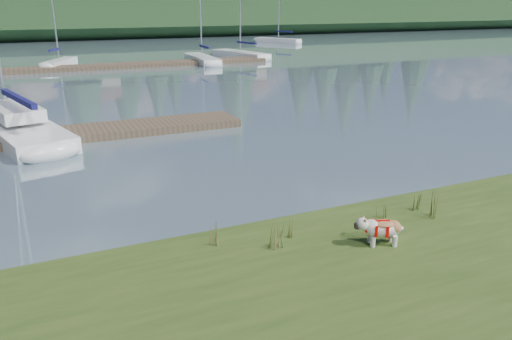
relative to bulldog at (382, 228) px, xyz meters
name	(u,v)px	position (x,y,z in m)	size (l,w,h in m)	color
ground	(82,70)	(-2.21, 33.47, -0.70)	(200.00, 200.00, 0.00)	slate
ridge	(49,19)	(-2.21, 76.47, 1.80)	(200.00, 20.00, 5.00)	#1A3218
bulldog	(382,228)	(0.00, 0.00, 0.00)	(0.96, 0.62, 0.57)	silver
sailboat_main	(8,119)	(-6.94, 15.04, -0.29)	(4.55, 10.48, 14.67)	white
dock_near	(30,138)	(-6.21, 12.47, -0.55)	(16.00, 2.00, 0.30)	#4C3D2C
dock_far	(109,66)	(-0.21, 33.47, -0.55)	(26.00, 2.20, 0.30)	#4C3D2C
sailboat_bg_2	(62,62)	(-3.42, 36.38, -0.37)	(3.39, 5.62, 8.78)	white
sailboat_bg_3	(200,58)	(7.63, 34.68, -0.38)	(1.88, 7.61, 11.14)	white
sailboat_bg_4	(236,54)	(11.97, 37.13, -0.38)	(3.48, 8.12, 11.76)	white
sailboat_bg_5	(274,40)	(23.00, 51.36, -0.38)	(4.56, 6.59, 9.89)	white
weed_0	(276,234)	(-1.96, 0.71, -0.06)	(0.17, 0.14, 0.71)	#475B23
weed_1	(288,228)	(-1.54, 1.02, -0.15)	(0.17, 0.14, 0.49)	#475B23
weed_2	(431,204)	(1.82, 0.60, -0.04)	(0.17, 0.14, 0.74)	#475B23
weed_3	(213,235)	(-3.02, 1.35, -0.15)	(0.17, 0.14, 0.50)	#475B23
weed_4	(382,209)	(0.82, 1.05, -0.16)	(0.17, 0.14, 0.46)	#475B23
weed_5	(416,201)	(1.81, 1.06, -0.14)	(0.17, 0.14, 0.51)	#475B23
mud_lip	(241,238)	(-2.21, 1.87, -0.63)	(60.00, 0.50, 0.14)	#33281C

